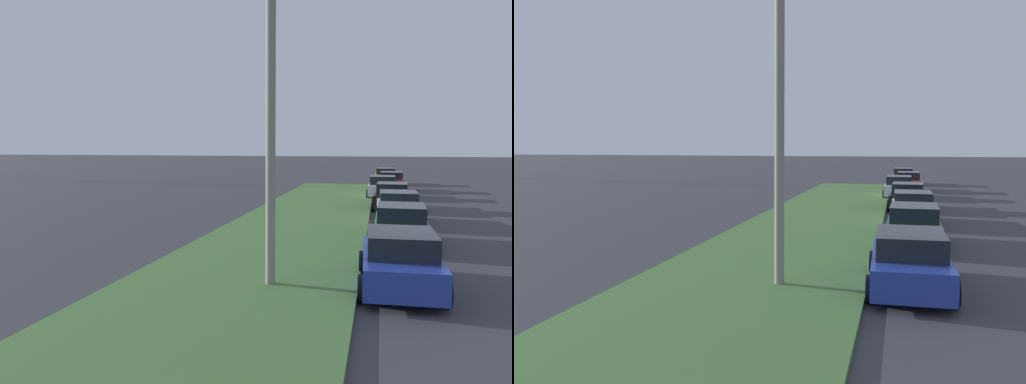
% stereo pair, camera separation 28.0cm
% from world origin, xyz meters
% --- Properties ---
extents(grass_median, '(60.00, 6.00, 0.12)m').
position_xyz_m(grass_median, '(10.00, 8.32, 0.06)').
color(grass_median, '#477238').
rests_on(grass_median, ground).
extents(parked_car_blue, '(4.35, 2.11, 1.47)m').
position_xyz_m(parked_car_blue, '(7.16, 4.34, 0.72)').
color(parked_car_blue, '#23389E').
rests_on(parked_car_blue, ground).
extents(parked_car_green, '(4.33, 2.08, 1.47)m').
position_xyz_m(parked_car_green, '(12.93, 4.11, 0.72)').
color(parked_car_green, '#1E6B38').
rests_on(parked_car_green, ground).
extents(parked_car_silver, '(4.33, 2.08, 1.47)m').
position_xyz_m(parked_car_silver, '(18.28, 4.05, 0.72)').
color(parked_car_silver, '#B2B5BA').
rests_on(parked_car_silver, ground).
extents(parked_car_black, '(4.38, 2.17, 1.47)m').
position_xyz_m(parked_car_black, '(23.56, 4.19, 0.72)').
color(parked_car_black, black).
rests_on(parked_car_black, ground).
extents(parked_car_white, '(4.33, 2.07, 1.47)m').
position_xyz_m(parked_car_white, '(29.99, 4.69, 0.72)').
color(parked_car_white, silver).
rests_on(parked_car_white, ground).
extents(parked_car_red, '(4.31, 2.04, 1.47)m').
position_xyz_m(parked_car_red, '(35.47, 4.01, 0.72)').
color(parked_car_red, red).
rests_on(parked_car_red, ground).
extents(parked_car_yellow, '(4.32, 2.05, 1.47)m').
position_xyz_m(parked_car_yellow, '(41.96, 4.37, 0.72)').
color(parked_car_yellow, gold).
rests_on(parked_car_yellow, ground).
extents(streetlight, '(0.37, 2.87, 7.50)m').
position_xyz_m(streetlight, '(6.50, 7.13, 4.39)').
color(streetlight, gray).
rests_on(streetlight, ground).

